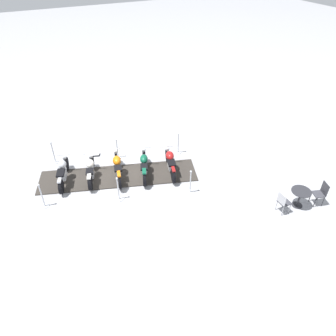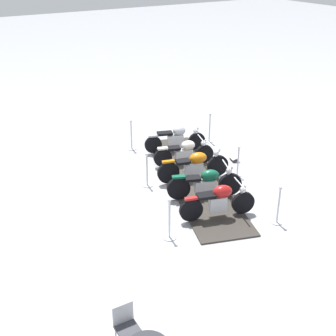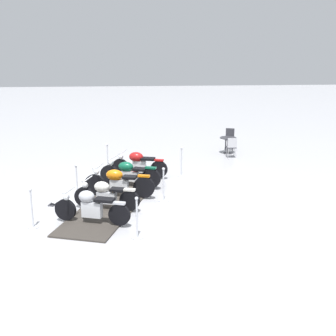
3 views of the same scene
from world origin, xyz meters
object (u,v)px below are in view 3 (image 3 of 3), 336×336
(stanchion_left_mid, at_px, (164,191))
(motorcycle_chrome, at_px, (91,206))
(cafe_chair_across_table, at_px, (232,146))
(motorcycle_copper, at_px, (118,182))
(stanchion_right_rear, at_px, (32,213))
(cafe_table, at_px, (228,141))
(motorcycle_cream, at_px, (105,195))
(cafe_chair_near_table, at_px, (230,138))
(motorcycle_maroon, at_px, (138,163))
(stanchion_right_front, at_px, (108,161))
(info_placard, at_px, (54,202))
(motorcycle_forest, at_px, (129,173))
(stanchion_left_front, at_px, (181,167))
(stanchion_left_rear, at_px, (137,224))
(stanchion_right_mid, at_px, (77,184))

(stanchion_left_mid, bearing_deg, motorcycle_chrome, 128.76)
(motorcycle_chrome, bearing_deg, cafe_chair_across_table, -109.42)
(motorcycle_copper, xyz_separation_m, stanchion_right_rear, (-2.29, 2.22, -0.12))
(cafe_table, bearing_deg, motorcycle_cream, 142.59)
(motorcycle_chrome, distance_m, cafe_table, 9.53)
(cafe_table, distance_m, cafe_chair_near_table, 0.83)
(stanchion_right_rear, bearing_deg, motorcycle_maroon, -33.33)
(stanchion_right_front, height_order, info_placard, stanchion_right_front)
(motorcycle_chrome, bearing_deg, cafe_table, -106.45)
(stanchion_right_front, bearing_deg, motorcycle_forest, -158.26)
(stanchion_left_front, distance_m, stanchion_right_front, 2.92)
(motorcycle_forest, height_order, stanchion_left_rear, stanchion_left_rear)
(stanchion_right_front, bearing_deg, motorcycle_cream, -178.17)
(motorcycle_forest, bearing_deg, stanchion_left_rear, 114.38)
(motorcycle_maroon, relative_size, cafe_table, 2.77)
(stanchion_right_mid, distance_m, cafe_chair_across_table, 7.54)
(stanchion_left_rear, distance_m, info_placard, 3.71)
(motorcycle_cream, xyz_separation_m, cafe_chair_near_table, (7.50, -5.39, 0.09))
(motorcycle_cream, distance_m, stanchion_left_front, 4.27)
(motorcycle_maroon, relative_size, motorcycle_forest, 0.98)
(cafe_chair_across_table, bearing_deg, stanchion_right_mid, 126.62)
(info_placard, bearing_deg, stanchion_right_rear, -170.06)
(stanchion_left_mid, bearing_deg, cafe_chair_across_table, -32.41)
(cafe_table, bearing_deg, motorcycle_maroon, 130.34)
(motorcycle_cream, bearing_deg, cafe_chair_near_table, -107.72)
(cafe_chair_near_table, distance_m, cafe_chair_across_table, 1.63)
(motorcycle_maroon, xyz_separation_m, motorcycle_chrome, (-4.31, 1.38, -0.03))
(stanchion_left_mid, distance_m, cafe_chair_across_table, 6.25)
(motorcycle_chrome, distance_m, stanchion_right_rear, 1.55)
(motorcycle_chrome, height_order, stanchion_left_front, stanchion_left_front)
(motorcycle_maroon, height_order, motorcycle_cream, motorcycle_maroon)
(motorcycle_copper, relative_size, stanchion_right_rear, 2.04)
(stanchion_right_mid, xyz_separation_m, cafe_chair_across_table, (4.38, -6.13, 0.17))
(info_placard, relative_size, cafe_table, 0.59)
(motorcycle_cream, distance_m, cafe_chair_near_table, 9.24)
(stanchion_right_mid, xyz_separation_m, stanchion_left_front, (1.83, -3.66, -0.02))
(motorcycle_maroon, bearing_deg, motorcycle_cream, 88.52)
(stanchion_left_rear, bearing_deg, motorcycle_maroon, -1.50)
(stanchion_right_front, relative_size, cafe_chair_across_table, 1.21)
(stanchion_left_front, bearing_deg, cafe_table, -36.43)
(stanchion_left_mid, bearing_deg, motorcycle_maroon, 15.71)
(motorcycle_copper, bearing_deg, stanchion_left_front, -121.80)
(motorcycle_chrome, relative_size, cafe_chair_near_table, 2.13)
(stanchion_right_mid, xyz_separation_m, info_placard, (-0.92, 0.63, -0.28))
(motorcycle_forest, bearing_deg, cafe_chair_near_table, -109.62)
(motorcycle_maroon, height_order, cafe_chair_across_table, motorcycle_maroon)
(motorcycle_forest, relative_size, stanchion_right_front, 1.91)
(info_placard, bearing_deg, cafe_chair_across_table, -34.04)
(motorcycle_maroon, bearing_deg, stanchion_left_rear, 104.79)
(stanchion_left_rear, relative_size, info_placard, 2.54)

